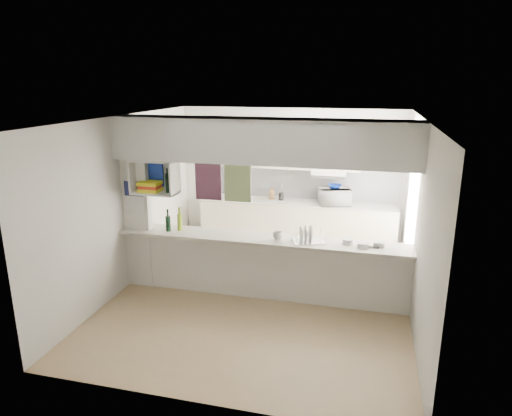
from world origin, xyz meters
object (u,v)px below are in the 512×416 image
(bowl, at_px, (335,186))
(dish_rack, at_px, (309,235))
(wine_bottles, at_px, (174,222))
(microwave, at_px, (335,197))

(bowl, distance_m, dish_rack, 2.09)
(bowl, bearing_deg, wine_bottles, -136.44)
(dish_rack, distance_m, wine_bottles, 2.01)
(bowl, height_order, wine_bottles, bowl)
(microwave, bearing_deg, bowl, -94.33)
(microwave, relative_size, wine_bottles, 1.54)
(wine_bottles, bearing_deg, dish_rack, 0.41)
(bowl, xyz_separation_m, dish_rack, (-0.19, -2.07, -0.24))
(microwave, relative_size, bowl, 2.20)
(bowl, bearing_deg, dish_rack, -95.21)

